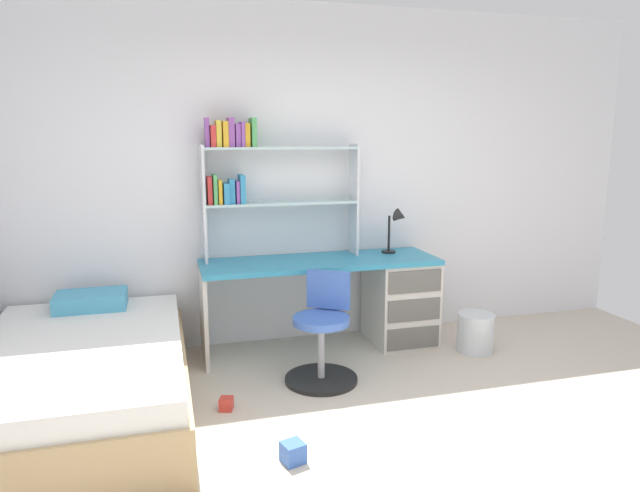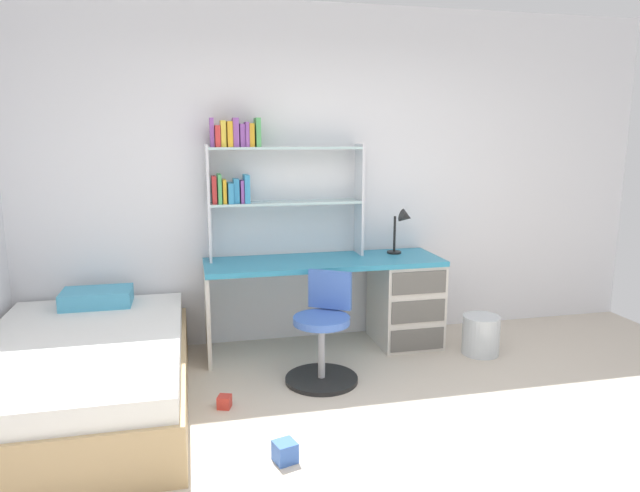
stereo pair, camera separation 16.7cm
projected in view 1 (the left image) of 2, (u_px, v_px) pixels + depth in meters
ground_plane at (432, 482)px, 2.90m from camera, size 5.92×5.49×0.02m
room_shell at (172, 193)px, 3.43m from camera, size 5.92×5.49×2.77m
desk at (379, 295)px, 4.75m from camera, size 1.90×0.60×0.75m
bookshelf_hutch at (256, 173)px, 4.47m from camera, size 1.25×0.22×1.11m
desk_lamp at (398, 223)px, 4.77m from camera, size 0.20×0.17×0.38m
swivel_chair at (322, 340)px, 4.04m from camera, size 0.52×0.52×0.77m
bed_platform at (81, 378)px, 3.54m from camera, size 1.28×2.00×0.59m
waste_bin at (475, 332)px, 4.61m from camera, size 0.30×0.30×0.31m
toy_block_blue_0 at (293, 452)px, 3.04m from camera, size 0.14×0.14×0.11m
toy_block_red_3 at (226, 404)px, 3.63m from camera, size 0.10×0.10×0.08m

